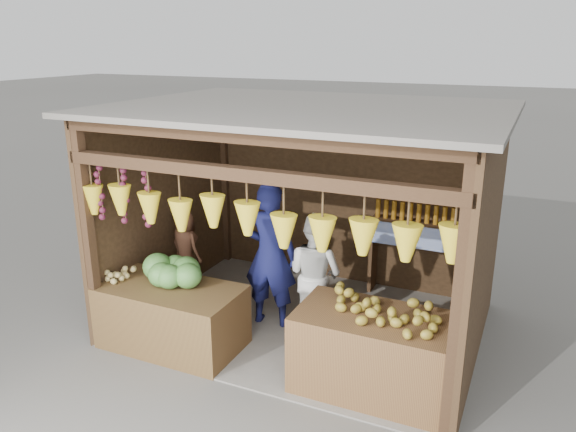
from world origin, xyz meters
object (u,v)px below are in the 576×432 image
object	(u,v)px
man_standing	(270,255)
counter_left	(172,317)
counter_right	(377,354)
woman_standing	(315,274)
vendor_seated	(185,247)

from	to	relation	value
man_standing	counter_left	bearing A→B (deg)	43.45
counter_right	woman_standing	world-z (taller)	woman_standing
counter_right	counter_left	bearing A→B (deg)	-177.45
counter_left	man_standing	distance (m)	1.33
counter_left	woman_standing	distance (m)	1.70
counter_right	woman_standing	xyz separation A→B (m)	(-1.01, 0.87, 0.33)
woman_standing	man_standing	bearing A→B (deg)	21.92
counter_left	vendor_seated	distance (m)	1.23
woman_standing	vendor_seated	distance (m)	1.86
man_standing	vendor_seated	size ratio (longest dim) A/B	1.83
man_standing	woman_standing	xyz separation A→B (m)	(0.56, 0.05, -0.16)
vendor_seated	counter_right	bearing A→B (deg)	178.38
man_standing	woman_standing	bearing A→B (deg)	178.23
woman_standing	vendor_seated	size ratio (longest dim) A/B	1.51
counter_left	counter_right	world-z (taller)	counter_right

